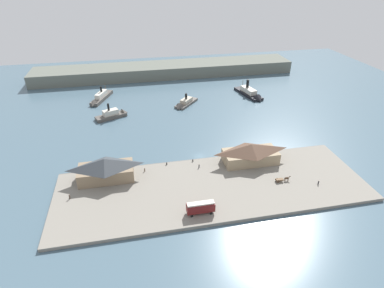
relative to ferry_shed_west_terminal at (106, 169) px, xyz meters
The scene contains 18 objects.
ground_plane 38.80m from the ferry_shed_west_terminal, 14.96° to the left, with size 320.00×320.00×0.00m, color #476070.
quay_promenade 39.33m from the ferry_shed_west_terminal, 18.05° to the right, with size 110.00×36.00×1.20m, color gray.
seawall_edge 37.97m from the ferry_shed_west_terminal, ahead, with size 110.00×0.80×1.00m, color #666159.
ferry_shed_west_terminal is the anchor object (origin of this frame).
ferry_shed_central_terminal 55.48m from the ferry_shed_west_terminal, ahead, with size 21.57×10.00×8.03m.
street_tram 38.64m from the ferry_shed_west_terminal, 39.75° to the right, with size 8.93×2.89×4.16m.
horse_cart 64.20m from the ferry_shed_west_terminal, 12.91° to the right, with size 5.62×1.39×1.87m.
pedestrian_by_tram 14.50m from the ferry_shed_west_terminal, ahead, with size 0.37×0.37×1.50m.
pedestrian_near_west_shed 15.45m from the ferry_shed_west_terminal, 142.30° to the right, with size 0.44×0.44×1.77m.
pedestrian_at_waters_edge 34.91m from the ferry_shed_west_terminal, ahead, with size 0.39×0.39×1.58m.
pedestrian_standing_center 76.68m from the ferry_shed_west_terminal, 14.05° to the right, with size 0.40×0.40×1.63m.
mooring_post_east 33.83m from the ferry_shed_west_terminal, ahead, with size 0.44×0.44×0.90m, color black.
mooring_post_center_east 23.51m from the ferry_shed_west_terminal, 11.67° to the left, with size 0.44×0.44×0.90m, color black.
ferry_near_quay 80.59m from the ferry_shed_west_terminal, 94.63° to the left, with size 13.07×23.70×9.11m.
ferry_approaching_west 56.21m from the ferry_shed_west_terminal, 88.12° to the left, with size 17.77×11.35×9.64m.
ferry_moored_west 107.54m from the ferry_shed_west_terminal, 40.15° to the left, with size 11.44×25.78×11.14m.
ferry_mid_harbor 75.48m from the ferry_shed_west_terminal, 57.68° to the left, with size 16.18×17.57×8.30m.
far_headland 125.53m from the ferry_shed_west_terminal, 72.81° to the left, with size 180.00×24.00×8.00m, color #60665B.
Camera 1 is at (-24.90, -107.27, 70.09)m, focal length 29.25 mm.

